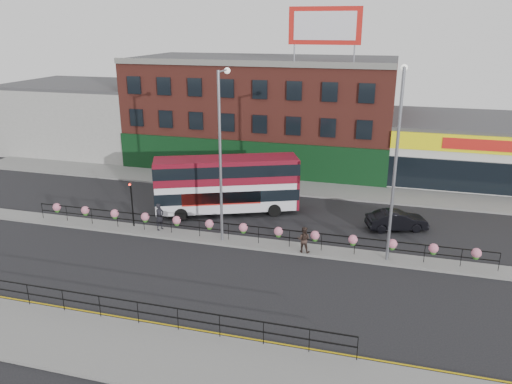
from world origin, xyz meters
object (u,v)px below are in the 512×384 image
(pedestrian_a, at_px, (160,217))
(pedestrian_b, at_px, (304,240))
(car, at_px, (397,220))
(double_decker_bus, at_px, (227,180))
(lamp_column_east, at_px, (397,150))
(lamp_column_west, at_px, (221,143))

(pedestrian_a, bearing_deg, pedestrian_b, -74.16)
(car, bearing_deg, pedestrian_a, 87.31)
(double_decker_bus, xyz_separation_m, lamp_column_east, (11.63, -4.81, 4.14))
(pedestrian_a, bearing_deg, lamp_column_west, -72.17)
(double_decker_bus, xyz_separation_m, pedestrian_a, (-3.26, -4.58, -1.51))
(pedestrian_b, relative_size, lamp_column_west, 0.15)
(pedestrian_a, xyz_separation_m, pedestrian_b, (9.95, -0.83, -0.11))
(lamp_column_east, bearing_deg, lamp_column_west, 179.95)
(car, xyz_separation_m, pedestrian_b, (-5.41, -5.50, 0.29))
(double_decker_bus, height_order, pedestrian_b, double_decker_bus)
(double_decker_bus, bearing_deg, lamp_column_east, -22.48)
(pedestrian_a, bearing_deg, lamp_column_east, -70.27)
(pedestrian_b, height_order, lamp_column_west, lamp_column_west)
(car, distance_m, pedestrian_a, 16.06)
(pedestrian_a, bearing_deg, car, -52.48)
(double_decker_bus, bearing_deg, pedestrian_a, -125.44)
(lamp_column_west, bearing_deg, lamp_column_east, -0.05)
(car, relative_size, lamp_column_west, 0.40)
(lamp_column_east, bearing_deg, pedestrian_a, 179.11)
(car, bearing_deg, double_decker_bus, 70.82)
(double_decker_bus, xyz_separation_m, pedestrian_b, (6.69, -5.41, -1.62))
(pedestrian_a, xyz_separation_m, lamp_column_west, (4.60, -0.22, 5.42))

